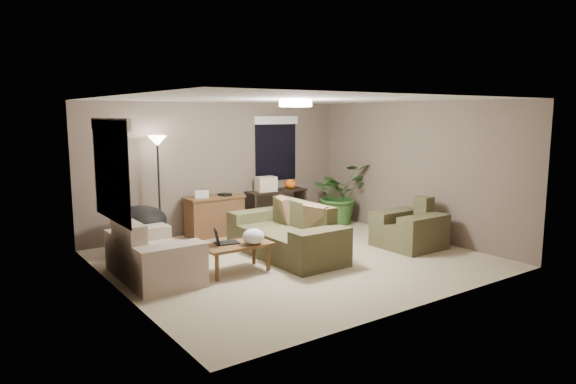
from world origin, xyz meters
TOP-DOWN VIEW (x-y plane):
  - room_shell at (0.00, 0.00)m, footprint 5.50×5.50m
  - main_sofa at (0.03, 0.26)m, footprint 0.95×2.20m
  - throw_pillows at (0.28, 0.26)m, footprint 0.37×1.39m
  - loveseat at (-2.21, 0.38)m, footprint 0.90×1.60m
  - armchair at (2.05, -0.54)m, footprint 0.95×1.00m
  - coffee_table at (-1.10, -0.06)m, footprint 1.00×0.55m
  - laptop at (-1.27, 0.04)m, footprint 0.41×0.29m
  - plastic_bag at (-0.90, -0.21)m, footprint 0.40×0.38m
  - desk at (-0.31, 2.17)m, footprint 1.10×0.50m
  - desk_papers at (-0.47, 2.16)m, footprint 0.71×0.32m
  - console_table at (1.10, 2.17)m, footprint 1.30×0.40m
  - pumpkin at (1.45, 2.17)m, footprint 0.28×0.28m
  - cardboard_box at (0.85, 2.17)m, footprint 0.42×0.34m
  - papasan_chair at (-1.91, 1.71)m, footprint 0.98×0.98m
  - floor_lamp at (-1.38, 2.15)m, footprint 0.32×0.32m
  - ceiling_fixture at (0.00, 0.00)m, footprint 0.50×0.50m
  - houseplant at (2.29, 1.62)m, footprint 1.14×1.26m
  - cat_scratching_post at (2.47, -0.12)m, footprint 0.32×0.32m
  - window_left at (-2.73, 0.30)m, footprint 0.05×1.56m
  - window_back at (1.30, 2.48)m, footprint 1.06×0.05m

SIDE VIEW (x-z plane):
  - cat_scratching_post at x=2.47m, z-range -0.04..0.46m
  - main_sofa at x=0.03m, z-range -0.13..0.72m
  - loveseat at x=-2.21m, z-range -0.13..0.72m
  - armchair at x=2.05m, z-range -0.13..0.72m
  - coffee_table at x=-1.10m, z-range 0.15..0.57m
  - desk at x=-0.31m, z-range 0.00..0.75m
  - console_table at x=1.10m, z-range 0.06..0.81m
  - papasan_chair at x=-1.91m, z-range 0.07..0.86m
  - laptop at x=-1.27m, z-range 0.36..0.60m
  - houseplant at x=2.29m, z-range 0.00..0.99m
  - plastic_bag at x=-0.90m, z-range 0.42..0.65m
  - throw_pillows at x=0.28m, z-range 0.42..0.88m
  - desk_papers at x=-0.47m, z-range 0.74..0.86m
  - pumpkin at x=1.45m, z-range 0.75..0.94m
  - cardboard_box at x=0.85m, z-range 0.75..1.04m
  - room_shell at x=0.00m, z-range -1.50..4.00m
  - floor_lamp at x=-1.38m, z-range 0.64..2.55m
  - window_left at x=-2.73m, z-range 1.12..2.45m
  - window_back at x=1.30m, z-range 1.12..2.45m
  - ceiling_fixture at x=0.00m, z-range 2.39..2.49m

